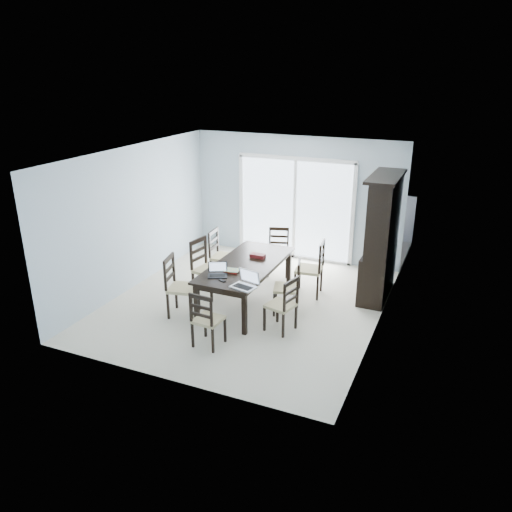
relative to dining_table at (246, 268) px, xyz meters
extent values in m
plane|color=beige|center=(0.00, 0.00, -0.67)|extent=(5.00, 5.00, 0.00)
plane|color=white|center=(0.00, 0.00, 1.93)|extent=(5.00, 5.00, 0.00)
cube|color=#A6B9C6|center=(0.00, 2.50, 0.63)|extent=(4.50, 0.02, 2.60)
cube|color=#A6B9C6|center=(-2.25, 0.00, 0.63)|extent=(0.02, 5.00, 2.60)
cube|color=#A6B9C6|center=(2.25, 0.00, 0.63)|extent=(0.02, 5.00, 2.60)
cube|color=gray|center=(0.00, 3.50, -0.72)|extent=(4.50, 2.00, 0.10)
cube|color=#99999E|center=(0.00, 4.50, -0.12)|extent=(4.50, 0.06, 1.10)
cube|color=black|center=(0.00, 0.00, 0.06)|extent=(1.00, 2.20, 0.04)
cube|color=black|center=(0.00, 0.00, 0.00)|extent=(0.88, 2.08, 0.10)
cube|color=black|center=(-0.42, -1.00, -0.33)|extent=(0.07, 0.07, 0.69)
cube|color=black|center=(0.42, -1.00, -0.33)|extent=(0.07, 0.07, 0.69)
cube|color=black|center=(-0.42, 1.00, -0.33)|extent=(0.07, 0.07, 0.69)
cube|color=black|center=(0.42, 1.00, -0.33)|extent=(0.07, 0.07, 0.69)
cube|color=black|center=(2.01, 1.25, -0.25)|extent=(0.45, 1.30, 0.85)
cube|color=black|center=(2.04, 1.25, 0.83)|extent=(0.38, 1.30, 1.30)
cube|color=black|center=(2.01, 1.25, 1.50)|extent=(0.50, 1.38, 0.05)
cube|color=black|center=(1.84, 0.83, 0.83)|extent=(0.02, 0.36, 1.18)
cube|color=black|center=(1.84, 1.25, 0.83)|extent=(0.02, 0.36, 1.18)
cube|color=black|center=(1.84, 1.67, 0.83)|extent=(0.02, 0.36, 1.18)
cube|color=silver|center=(0.00, 2.48, 0.38)|extent=(2.40, 0.02, 2.10)
cube|color=white|center=(0.00, 2.46, 1.47)|extent=(2.52, 0.05, 0.08)
cube|color=white|center=(0.00, 2.46, 0.38)|extent=(0.06, 0.05, 2.10)
cube|color=white|center=(0.00, 2.46, -0.65)|extent=(2.52, 0.05, 0.05)
cube|color=black|center=(-1.02, -0.65, -0.45)|extent=(0.04, 0.04, 0.45)
cube|color=black|center=(-0.93, -1.04, -0.45)|extent=(0.04, 0.04, 0.45)
cube|color=black|center=(-0.63, -0.56, -0.45)|extent=(0.04, 0.04, 0.45)
cube|color=black|center=(-0.54, -0.95, -0.45)|extent=(0.04, 0.04, 0.45)
cube|color=tan|center=(-0.78, -0.80, -0.19)|extent=(0.53, 0.53, 0.05)
cube|color=black|center=(-0.92, 0.26, -0.44)|extent=(0.04, 0.04, 0.46)
cube|color=black|center=(-0.98, -0.14, -0.44)|extent=(0.04, 0.04, 0.46)
cube|color=black|center=(-0.51, 0.19, -0.44)|extent=(0.04, 0.04, 0.46)
cube|color=black|center=(-0.58, -0.21, -0.44)|extent=(0.04, 0.04, 0.46)
cube|color=tan|center=(-0.75, 0.02, -0.18)|extent=(0.52, 0.52, 0.05)
cube|color=black|center=(-1.04, 0.96, -0.45)|extent=(0.04, 0.04, 0.44)
cube|color=black|center=(-1.01, 0.57, -0.45)|extent=(0.04, 0.04, 0.44)
cube|color=black|center=(-0.65, 0.99, -0.45)|extent=(0.04, 0.04, 0.44)
cube|color=black|center=(-0.62, 0.61, -0.45)|extent=(0.04, 0.04, 0.44)
cube|color=tan|center=(-0.83, 0.78, -0.21)|extent=(0.46, 0.46, 0.05)
cube|color=black|center=(1.00, -0.86, -0.47)|extent=(0.04, 0.04, 0.40)
cube|color=black|center=(1.09, -0.52, -0.47)|extent=(0.04, 0.04, 0.40)
cube|color=black|center=(0.66, -0.78, -0.47)|extent=(0.04, 0.04, 0.40)
cube|color=black|center=(0.75, -0.43, -0.47)|extent=(0.04, 0.04, 0.40)
cube|color=tan|center=(0.87, -0.65, -0.25)|extent=(0.48, 0.48, 0.05)
cube|color=black|center=(0.98, -0.17, -0.46)|extent=(0.04, 0.04, 0.42)
cube|color=black|center=(0.87, 0.19, -0.46)|extent=(0.04, 0.04, 0.42)
cube|color=black|center=(0.62, -0.27, -0.46)|extent=(0.04, 0.04, 0.42)
cube|color=black|center=(0.52, 0.09, -0.46)|extent=(0.04, 0.04, 0.42)
cube|color=tan|center=(0.75, -0.04, -0.23)|extent=(0.50, 0.50, 0.05)
cube|color=black|center=(1.10, 0.60, -0.44)|extent=(0.04, 0.04, 0.46)
cube|color=black|center=(1.05, 1.01, -0.44)|extent=(0.04, 0.04, 0.46)
cube|color=black|center=(0.70, 0.55, -0.44)|extent=(0.04, 0.04, 0.46)
cube|color=black|center=(0.65, 0.96, -0.44)|extent=(0.04, 0.04, 0.46)
cube|color=tan|center=(0.88, 0.78, -0.19)|extent=(0.50, 0.50, 0.05)
cube|color=black|center=(-0.12, -1.65, -0.48)|extent=(0.03, 0.03, 0.39)
cube|color=black|center=(0.23, -1.68, -0.48)|extent=(0.03, 0.03, 0.39)
cube|color=black|center=(-0.10, -1.31, -0.48)|extent=(0.03, 0.03, 0.39)
cube|color=black|center=(0.25, -1.33, -0.48)|extent=(0.03, 0.03, 0.39)
cube|color=tan|center=(0.06, -1.49, -0.26)|extent=(0.41, 0.41, 0.05)
cube|color=black|center=(0.15, 1.67, -0.47)|extent=(0.04, 0.04, 0.41)
cube|color=black|center=(-0.20, 1.56, -0.47)|extent=(0.04, 0.04, 0.41)
cube|color=black|center=(0.25, 1.32, -0.47)|extent=(0.04, 0.04, 0.41)
cube|color=black|center=(-0.09, 1.22, -0.47)|extent=(0.04, 0.04, 0.41)
cube|color=tan|center=(0.03, 1.44, -0.24)|extent=(0.50, 0.50, 0.05)
cube|color=black|center=(-0.19, -0.69, 0.09)|extent=(0.37, 0.32, 0.02)
cube|color=silver|center=(-0.19, -0.69, 0.19)|extent=(0.26, 0.15, 0.16)
cube|color=silver|center=(0.37, -0.92, 0.09)|extent=(0.42, 0.34, 0.02)
cube|color=silver|center=(0.37, -0.92, 0.22)|extent=(0.33, 0.12, 0.20)
cube|color=maroon|center=(-0.07, -0.44, 0.09)|extent=(0.22, 0.17, 0.03)
cube|color=gold|center=(-0.06, -0.44, 0.11)|extent=(0.26, 0.22, 0.01)
cube|color=black|center=(-0.04, -0.83, 0.08)|extent=(0.13, 0.10, 0.01)
cube|color=#4E0F13|center=(0.07, 0.33, 0.11)|extent=(0.27, 0.14, 0.07)
cube|color=brown|center=(-0.44, 3.53, -0.22)|extent=(1.92, 1.73, 0.90)
cube|color=gray|center=(-0.44, 3.53, 0.26)|extent=(1.97, 1.79, 0.06)
camera|label=1|loc=(3.29, -7.18, 3.23)|focal=35.00mm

